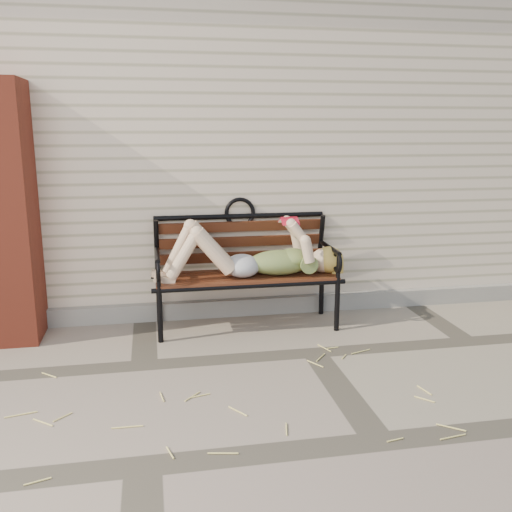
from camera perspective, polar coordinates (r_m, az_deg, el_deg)
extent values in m
plane|color=gray|center=(4.34, 5.85, -9.60)|extent=(80.00, 80.00, 0.00)
cube|color=beige|center=(6.94, -0.94, 11.60)|extent=(8.00, 4.00, 3.00)
cube|color=gray|center=(5.20, 2.87, -4.84)|extent=(8.00, 0.10, 0.15)
cylinder|color=black|center=(4.51, -9.59, -5.88)|extent=(0.04, 0.04, 0.44)
cylinder|color=black|center=(4.93, -9.69, -4.26)|extent=(0.04, 0.04, 0.44)
cylinder|color=black|center=(4.74, 8.11, -4.88)|extent=(0.04, 0.04, 0.44)
cylinder|color=black|center=(5.14, 6.57, -3.43)|extent=(0.04, 0.04, 0.44)
cube|color=#582416|center=(4.72, -0.97, -2.08)|extent=(1.48, 0.48, 0.03)
cylinder|color=black|center=(4.51, -0.51, -3.03)|extent=(1.56, 0.04, 0.04)
cylinder|color=black|center=(4.93, -1.40, -1.66)|extent=(1.56, 0.04, 0.04)
torus|color=black|center=(4.93, -1.63, 4.34)|extent=(0.27, 0.04, 0.27)
ellipsoid|color=#093442|center=(4.71, 2.35, -0.64)|extent=(0.53, 0.30, 0.20)
ellipsoid|color=#093442|center=(4.73, 3.73, -0.18)|extent=(0.25, 0.29, 0.16)
ellipsoid|color=#AFB0B4|center=(4.66, -1.39, -0.98)|extent=(0.29, 0.33, 0.18)
sphere|color=beige|center=(4.81, 6.76, -0.45)|extent=(0.21, 0.21, 0.21)
ellipsoid|color=gold|center=(4.82, 7.31, -0.37)|extent=(0.24, 0.25, 0.22)
cube|color=#B41428|center=(4.66, 3.32, 3.82)|extent=(0.14, 0.02, 0.02)
cube|color=white|center=(4.62, 3.44, 3.42)|extent=(0.14, 0.09, 0.05)
cube|color=white|center=(4.70, 3.20, 3.58)|extent=(0.14, 0.09, 0.05)
cube|color=#B41428|center=(4.62, 3.45, 3.46)|extent=(0.15, 0.09, 0.05)
cube|color=#B41428|center=(4.70, 3.19, 3.63)|extent=(0.15, 0.09, 0.05)
cylinder|color=#E2CF6E|center=(4.07, -2.32, -11.05)|extent=(0.08, 0.06, 0.01)
cylinder|color=#E2CF6E|center=(3.37, -10.40, -16.62)|extent=(0.10, 0.15, 0.01)
cylinder|color=#E2CF6E|center=(3.03, -1.72, -20.13)|extent=(0.14, 0.09, 0.01)
cylinder|color=#E2CF6E|center=(4.23, 3.21, -10.11)|extent=(0.18, 0.01, 0.01)
cylinder|color=#E2CF6E|center=(3.13, -21.35, -19.94)|extent=(0.05, 0.16, 0.01)
cylinder|color=#E2CF6E|center=(3.52, -7.02, -15.15)|extent=(0.09, 0.08, 0.01)
cylinder|color=#E2CF6E|center=(3.02, -20.95, -21.15)|extent=(0.09, 0.09, 0.01)
cylinder|color=#E2CF6E|center=(3.84, 8.64, -12.73)|extent=(0.18, 0.01, 0.01)
cylinder|color=#E2CF6E|center=(3.00, -21.08, -21.43)|extent=(0.15, 0.11, 0.01)
cylinder|color=#E2CF6E|center=(3.71, 14.15, -13.94)|extent=(0.02, 0.10, 0.01)
cylinder|color=#E2CF6E|center=(2.87, -7.82, -22.36)|extent=(0.02, 0.10, 0.01)
cylinder|color=#E2CF6E|center=(4.01, 11.84, -11.70)|extent=(0.03, 0.12, 0.01)
cylinder|color=#E2CF6E|center=(3.64, 5.42, -14.10)|extent=(0.12, 0.11, 0.01)
cylinder|color=#E2CF6E|center=(3.63, 0.17, -14.15)|extent=(0.12, 0.06, 0.01)
cylinder|color=#E2CF6E|center=(4.30, -24.20, -10.85)|extent=(0.04, 0.19, 0.01)
cylinder|color=#E2CF6E|center=(4.02, 13.67, -11.70)|extent=(0.15, 0.05, 0.01)
cylinder|color=#E2CF6E|center=(4.26, 6.25, -9.99)|extent=(0.15, 0.09, 0.01)
cylinder|color=#E2CF6E|center=(4.37, -19.83, -10.12)|extent=(0.13, 0.08, 0.01)
cylinder|color=#E2CF6E|center=(2.94, -10.75, -21.47)|extent=(0.19, 0.04, 0.01)
cylinder|color=#E2CF6E|center=(4.16, 6.59, -10.54)|extent=(0.09, 0.06, 0.01)
cylinder|color=#E2CF6E|center=(3.32, 23.00, -17.97)|extent=(0.06, 0.12, 0.01)
cylinder|color=#E2CF6E|center=(4.11, 11.45, -11.06)|extent=(0.16, 0.09, 0.01)
cylinder|color=#E2CF6E|center=(3.49, -20.21, -16.16)|extent=(0.16, 0.06, 0.01)
cylinder|color=#E2CF6E|center=(3.91, -21.91, -13.04)|extent=(0.07, 0.09, 0.01)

